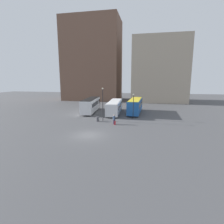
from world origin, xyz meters
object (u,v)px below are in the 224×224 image
at_px(bus_0, 91,105).
at_px(lamp_post_0, 133,104).
at_px(bus_2, 135,105).
at_px(suitcase, 115,123).
at_px(trash_bin, 97,119).
at_px(lamp_post_1, 103,102).
at_px(bus_1, 115,107).
at_px(traveler, 114,118).

relative_size(bus_0, lamp_post_0, 2.26).
xyz_separation_m(bus_2, suitcase, (-2.68, -11.52, -1.47)).
relative_size(bus_2, trash_bin, 12.65).
relative_size(bus_2, lamp_post_0, 2.16).
bearing_deg(lamp_post_1, bus_1, 84.12).
bearing_deg(bus_0, bus_1, -100.38).
bearing_deg(bus_0, bus_2, -91.85).
bearing_deg(lamp_post_1, lamp_post_0, 24.14).
bearing_deg(lamp_post_1, bus_2, 58.82).
xyz_separation_m(bus_0, lamp_post_0, (10.58, -5.89, 1.20)).
bearing_deg(bus_1, bus_2, -79.56).
bearing_deg(lamp_post_0, trash_bin, -153.13).
relative_size(traveler, trash_bin, 1.98).
bearing_deg(suitcase, bus_2, -13.16).
distance_m(bus_0, lamp_post_1, 9.95).
xyz_separation_m(bus_2, traveler, (-2.93, -11.07, -0.78)).
distance_m(bus_1, trash_bin, 8.85).
xyz_separation_m(bus_2, lamp_post_1, (-5.46, -9.03, 1.84)).
bearing_deg(suitcase, traveler, 28.94).
xyz_separation_m(bus_0, bus_2, (10.53, 0.67, 0.00)).
relative_size(bus_1, lamp_post_0, 2.33).
relative_size(bus_1, suitcase, 13.26).
height_order(bus_0, suitcase, bus_0).
relative_size(bus_0, trash_bin, 13.25).
xyz_separation_m(suitcase, lamp_post_0, (2.72, 4.95, 2.67)).
xyz_separation_m(bus_1, lamp_post_0, (4.70, -5.39, 1.41)).
height_order(bus_1, traveler, bus_1).
bearing_deg(trash_bin, suitcase, -25.35).
relative_size(bus_1, traveler, 6.92).
bearing_deg(lamp_post_1, bus_0, 121.22).
relative_size(lamp_post_0, trash_bin, 5.86).
height_order(bus_0, traveler, bus_0).
bearing_deg(bus_1, trash_bin, 165.31).
distance_m(bus_1, suitcase, 10.60).
bearing_deg(traveler, lamp_post_0, -33.52).
distance_m(bus_2, trash_bin, 11.73).
bearing_deg(lamp_post_0, traveler, -123.46).
xyz_separation_m(bus_0, traveler, (7.60, -10.39, -0.78)).
height_order(lamp_post_0, lamp_post_1, lamp_post_1).
bearing_deg(lamp_post_1, suitcase, -41.77).
bearing_deg(bus_1, traveler, -173.82).
xyz_separation_m(traveler, lamp_post_1, (-2.53, 2.03, 2.62)).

